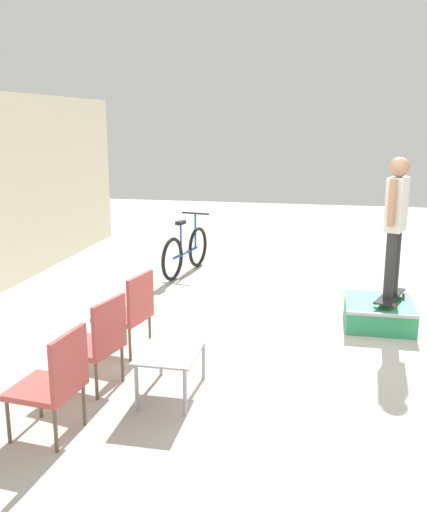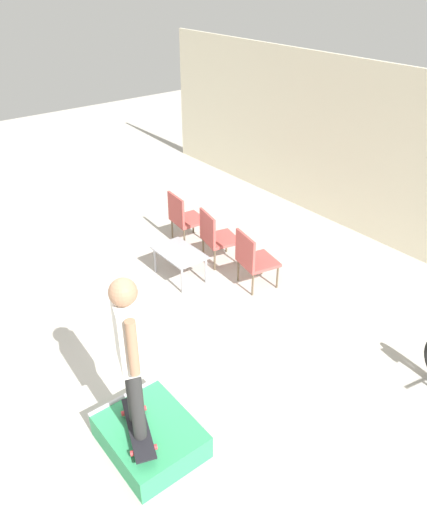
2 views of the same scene
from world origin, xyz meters
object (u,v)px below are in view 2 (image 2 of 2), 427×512
skate_ramp_box (150,436)px  person_skater (129,347)px  patio_chair_right (253,258)px  coffee_table (180,255)px  patio_chair_left (184,216)px  skateboard_on_ramp (138,427)px  patio_chair_center (216,235)px

skate_ramp_box → person_skater: (0.01, -0.13, 1.28)m
skate_ramp_box → patio_chair_right: patio_chair_right is taller
coffee_table → patio_chair_left: (-0.92, 0.73, 0.10)m
skate_ramp_box → patio_chair_right: size_ratio=1.14×
coffee_table → skateboard_on_ramp: bearing=-42.3°
person_skater → patio_chair_right: (-1.55, 2.95, -0.92)m
person_skater → patio_chair_left: bearing=157.9°
coffee_table → patio_chair_center: (-0.02, 0.73, 0.10)m
person_skater → patio_chair_right: 3.46m
patio_chair_left → patio_chair_right: same height
coffee_table → patio_chair_left: size_ratio=0.92×
patio_chair_right → person_skater: bearing=129.3°
skate_ramp_box → skateboard_on_ramp: size_ratio=1.26×
skate_ramp_box → patio_chair_center: patio_chair_center is taller
person_skater → coffee_table: (-2.44, 2.22, -1.02)m
person_skater → patio_chair_center: size_ratio=1.89×
person_skater → patio_chair_right: size_ratio=1.89×
person_skater → patio_chair_left: 4.56m
patio_chair_center → patio_chair_left: bearing=12.7°
skate_ramp_box → patio_chair_left: patio_chair_left is taller
patio_chair_left → skateboard_on_ramp: bearing=144.5°
person_skater → patio_chair_left: (-3.36, 2.95, -0.92)m
skateboard_on_ramp → patio_chair_center: bearing=149.7°
skate_ramp_box → skateboard_on_ramp: bearing=-84.5°
coffee_table → patio_chair_right: patio_chair_right is taller
person_skater → patio_chair_right: bearing=137.0°
coffee_table → patio_chair_center: 0.74m
person_skater → patio_chair_right: person_skater is taller
skate_ramp_box → patio_chair_left: size_ratio=1.14×
person_skater → patio_chair_center: 3.95m
skateboard_on_ramp → patio_chair_center: size_ratio=0.91×
skate_ramp_box → patio_chair_center: size_ratio=1.14×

